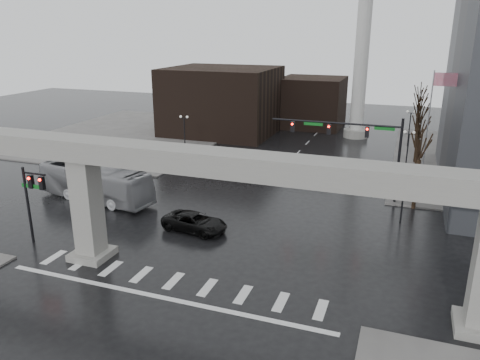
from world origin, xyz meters
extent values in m
plane|color=black|center=(0.00, 0.00, 0.00)|extent=(160.00, 160.00, 0.00)
cube|color=slate|center=(-26.00, 36.00, 0.07)|extent=(28.00, 36.00, 0.15)
cube|color=gray|center=(0.00, 0.00, 8.00)|extent=(48.00, 2.20, 1.40)
cube|color=gray|center=(-7.00, 0.00, 3.65)|extent=(1.60, 1.60, 7.30)
cube|color=gray|center=(-7.00, 0.00, 0.25)|extent=(2.60, 2.60, 0.50)
cube|color=gray|center=(18.00, 0.00, 0.25)|extent=(2.60, 2.60, 0.50)
cube|color=black|center=(-14.00, 42.00, 5.00)|extent=(16.00, 14.00, 10.00)
cube|color=black|center=(-2.00, 52.00, 4.00)|extent=(10.00, 10.00, 8.00)
cylinder|color=#BABAB6|center=(6.00, 46.00, 15.00)|extent=(2.00, 2.00, 30.00)
cylinder|color=gray|center=(6.00, 46.00, 0.60)|extent=(3.60, 3.60, 1.20)
cylinder|color=black|center=(12.80, 18.80, 4.00)|extent=(0.24, 0.24, 8.00)
cylinder|color=black|center=(6.80, 18.80, 7.20)|extent=(12.00, 0.18, 0.18)
cube|color=black|center=(9.80, 18.80, 6.55)|extent=(0.35, 0.30, 1.00)
cube|color=black|center=(6.30, 18.80, 6.55)|extent=(0.35, 0.30, 1.00)
cube|color=black|center=(2.80, 18.80, 6.55)|extent=(0.35, 0.30, 1.00)
sphere|color=#FF0C05|center=(9.80, 18.62, 6.85)|extent=(0.20, 0.20, 0.20)
cube|color=#0E631B|center=(11.30, 18.80, 7.00)|extent=(1.80, 0.05, 0.35)
cube|color=#0E631B|center=(4.80, 18.80, 7.00)|extent=(1.80, 0.05, 0.35)
cylinder|color=black|center=(-12.80, 0.50, 3.00)|extent=(0.20, 0.20, 6.00)
cylinder|color=black|center=(-11.80, 0.50, 5.60)|extent=(2.00, 0.14, 0.14)
cube|color=black|center=(-12.20, 0.50, 4.95)|extent=(0.35, 0.30, 1.00)
cube|color=black|center=(-11.20, 0.50, 4.95)|extent=(0.35, 0.30, 1.00)
cube|color=#0E631B|center=(-12.30, 0.50, 4.60)|extent=(1.60, 0.05, 0.30)
cylinder|color=silver|center=(15.00, 22.00, 6.00)|extent=(0.12, 0.12, 12.00)
cube|color=red|center=(16.00, 22.00, 11.20)|extent=(2.00, 0.03, 1.20)
cylinder|color=black|center=(13.50, 14.00, 2.40)|extent=(0.14, 0.14, 4.80)
cube|color=black|center=(13.50, 14.00, 4.75)|extent=(0.90, 0.06, 0.06)
sphere|color=silver|center=(13.05, 14.00, 4.95)|extent=(0.32, 0.32, 0.32)
sphere|color=silver|center=(13.95, 14.00, 4.95)|extent=(0.32, 0.32, 0.32)
cylinder|color=black|center=(13.50, 28.00, 2.40)|extent=(0.14, 0.14, 4.80)
cube|color=black|center=(13.50, 28.00, 4.75)|extent=(0.90, 0.06, 0.06)
sphere|color=silver|center=(13.05, 28.00, 4.95)|extent=(0.32, 0.32, 0.32)
sphere|color=silver|center=(13.95, 28.00, 4.95)|extent=(0.32, 0.32, 0.32)
cylinder|color=black|center=(13.50, 42.00, 2.40)|extent=(0.14, 0.14, 4.80)
cube|color=black|center=(13.50, 42.00, 4.75)|extent=(0.90, 0.06, 0.06)
sphere|color=silver|center=(13.05, 42.00, 4.95)|extent=(0.32, 0.32, 0.32)
sphere|color=silver|center=(13.95, 42.00, 4.95)|extent=(0.32, 0.32, 0.32)
cylinder|color=black|center=(-13.50, 14.00, 2.40)|extent=(0.14, 0.14, 4.80)
cube|color=black|center=(-13.50, 14.00, 4.75)|extent=(0.90, 0.06, 0.06)
sphere|color=silver|center=(-13.95, 14.00, 4.95)|extent=(0.32, 0.32, 0.32)
sphere|color=silver|center=(-13.05, 14.00, 4.95)|extent=(0.32, 0.32, 0.32)
cylinder|color=black|center=(-13.50, 28.00, 2.40)|extent=(0.14, 0.14, 4.80)
cube|color=black|center=(-13.50, 28.00, 4.75)|extent=(0.90, 0.06, 0.06)
sphere|color=silver|center=(-13.95, 28.00, 4.95)|extent=(0.32, 0.32, 0.32)
sphere|color=silver|center=(-13.05, 28.00, 4.95)|extent=(0.32, 0.32, 0.32)
cylinder|color=black|center=(-13.50, 42.00, 2.40)|extent=(0.14, 0.14, 4.80)
cube|color=black|center=(-13.50, 42.00, 4.75)|extent=(0.90, 0.06, 0.06)
sphere|color=silver|center=(-13.95, 42.00, 4.95)|extent=(0.32, 0.32, 0.32)
sphere|color=silver|center=(-13.05, 42.00, 4.95)|extent=(0.32, 0.32, 0.32)
cylinder|color=black|center=(14.50, 18.00, 2.27)|extent=(0.34, 0.34, 4.55)
cylinder|color=black|center=(14.50, 18.00, 6.01)|extent=(0.12, 1.52, 2.98)
cylinder|color=black|center=(15.00, 18.25, 5.78)|extent=(0.83, 1.14, 2.51)
cylinder|color=black|center=(14.50, 26.00, 2.33)|extent=(0.34, 0.34, 4.66)
cylinder|color=black|center=(14.50, 26.00, 6.15)|extent=(0.12, 1.55, 3.05)
cylinder|color=black|center=(15.00, 26.25, 5.91)|extent=(0.85, 1.16, 2.57)
cylinder|color=black|center=(14.50, 34.00, 2.38)|extent=(0.34, 0.34, 4.76)
cylinder|color=black|center=(14.50, 34.00, 6.29)|extent=(0.12, 1.59, 3.11)
cylinder|color=black|center=(15.00, 34.25, 6.05)|extent=(0.86, 1.18, 2.62)
cylinder|color=black|center=(14.50, 42.00, 2.43)|extent=(0.34, 0.34, 4.87)
cylinder|color=black|center=(14.50, 42.00, 6.43)|extent=(0.12, 1.62, 3.18)
cylinder|color=black|center=(15.00, 42.25, 6.18)|extent=(0.88, 1.20, 2.68)
cylinder|color=black|center=(14.50, 50.00, 2.48)|extent=(0.34, 0.34, 4.97)
cylinder|color=black|center=(14.50, 50.00, 6.57)|extent=(0.12, 1.65, 3.25)
cylinder|color=black|center=(15.00, 50.25, 6.31)|extent=(0.89, 1.23, 2.74)
imported|color=black|center=(-2.06, 6.65, 0.75)|extent=(5.64, 3.12, 1.49)
imported|color=#98989C|center=(-13.96, 9.96, 1.72)|extent=(12.63, 4.91, 3.43)
camera|label=1|loc=(13.21, -24.72, 15.60)|focal=35.00mm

